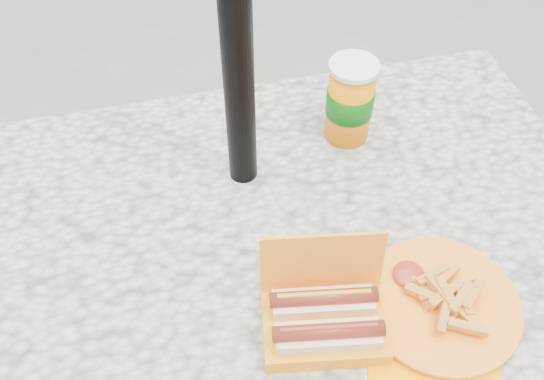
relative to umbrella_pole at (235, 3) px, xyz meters
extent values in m
cube|color=beige|center=(0.00, -0.16, -0.38)|extent=(1.20, 0.80, 0.05)
cylinder|color=black|center=(-0.50, 0.14, -0.75)|extent=(0.07, 0.07, 0.70)
cylinder|color=black|center=(0.50, 0.14, -0.75)|extent=(0.07, 0.07, 0.70)
cylinder|color=black|center=(0.00, 0.00, 0.00)|extent=(0.05, 0.05, 2.20)
cube|color=orange|center=(0.05, -0.34, -0.33)|extent=(0.20, 0.14, 0.03)
cube|color=orange|center=(0.06, -0.28, -0.26)|extent=(0.18, 0.05, 0.12)
cube|color=beige|center=(0.05, -0.37, -0.32)|extent=(0.15, 0.07, 0.04)
cylinder|color=maroon|center=(0.05, -0.37, -0.29)|extent=(0.16, 0.05, 0.02)
cylinder|color=maroon|center=(0.05, -0.37, -0.28)|extent=(0.13, 0.03, 0.01)
cube|color=beige|center=(0.05, -0.31, -0.32)|extent=(0.15, 0.07, 0.04)
cylinder|color=maroon|center=(0.05, -0.31, -0.29)|extent=(0.16, 0.05, 0.02)
cylinder|color=gold|center=(0.05, -0.31, -0.28)|extent=(0.13, 0.03, 0.01)
cube|color=#FF9600|center=(0.18, -0.44, -0.35)|extent=(0.24, 0.24, 0.00)
cylinder|color=orange|center=(0.23, -0.34, -0.34)|extent=(0.23, 0.23, 0.01)
cylinder|color=orange|center=(0.23, -0.34, -0.34)|extent=(0.24, 0.24, 0.01)
cube|color=#C68929|center=(0.25, -0.38, -0.32)|extent=(0.04, 0.06, 0.01)
cube|color=#C68929|center=(0.25, -0.31, -0.32)|extent=(0.06, 0.04, 0.01)
cube|color=#C68929|center=(0.23, -0.33, -0.31)|extent=(0.03, 0.06, 0.01)
cube|color=#C68929|center=(0.23, -0.35, -0.33)|extent=(0.03, 0.06, 0.01)
cube|color=#C68929|center=(0.21, -0.32, -0.33)|extent=(0.02, 0.06, 0.01)
cube|color=#C68929|center=(0.28, -0.35, -0.31)|extent=(0.05, 0.05, 0.01)
cube|color=#C68929|center=(0.23, -0.30, -0.32)|extent=(0.06, 0.03, 0.01)
cube|color=#C68929|center=(0.22, -0.37, -0.32)|extent=(0.05, 0.06, 0.01)
cube|color=#C68929|center=(0.24, -0.34, -0.33)|extent=(0.05, 0.05, 0.01)
cube|color=#C68929|center=(0.21, -0.33, -0.32)|extent=(0.05, 0.05, 0.01)
cube|color=#C68929|center=(0.23, -0.34, -0.32)|extent=(0.06, 0.03, 0.01)
cube|color=#C68929|center=(0.26, -0.35, -0.32)|extent=(0.02, 0.06, 0.01)
cube|color=#C68929|center=(0.25, -0.40, -0.32)|extent=(0.06, 0.04, 0.01)
cube|color=#C68929|center=(0.24, -0.34, -0.31)|extent=(0.02, 0.06, 0.01)
cube|color=#C68929|center=(0.25, -0.35, -0.31)|extent=(0.05, 0.05, 0.01)
ellipsoid|color=maroon|center=(0.20, -0.29, -0.33)|extent=(0.05, 0.05, 0.01)
cube|color=red|center=(0.25, -0.33, -0.32)|extent=(0.10, 0.02, 0.00)
cylinder|color=orange|center=(0.21, 0.05, -0.27)|extent=(0.08, 0.08, 0.16)
cylinder|color=#095409|center=(0.21, 0.05, -0.27)|extent=(0.09, 0.09, 0.05)
cylinder|color=white|center=(0.21, 0.05, -0.19)|extent=(0.09, 0.09, 0.01)
camera|label=1|loc=(-0.12, -0.73, 0.47)|focal=40.00mm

